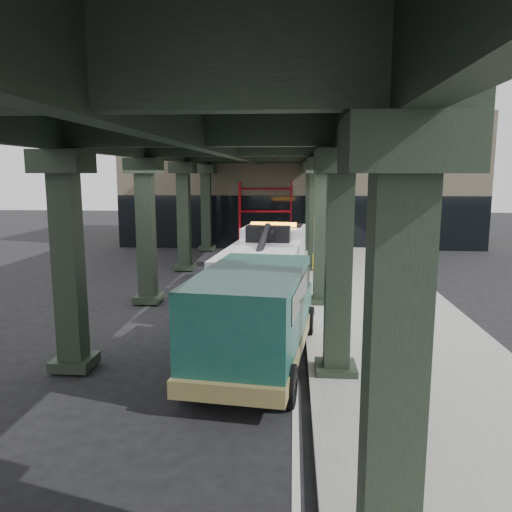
% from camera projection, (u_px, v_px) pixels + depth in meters
% --- Properties ---
extents(ground, '(90.00, 90.00, 0.00)m').
position_uv_depth(ground, '(239.00, 322.00, 15.27)').
color(ground, black).
rests_on(ground, ground).
extents(sidewalk, '(5.00, 40.00, 0.15)m').
position_uv_depth(sidewalk, '(377.00, 305.00, 16.90)').
color(sidewalk, gray).
rests_on(sidewalk, ground).
extents(lane_stripe, '(0.12, 38.00, 0.01)m').
position_uv_depth(lane_stripe, '(294.00, 306.00, 17.11)').
color(lane_stripe, silver).
rests_on(lane_stripe, ground).
extents(viaduct, '(7.40, 32.00, 6.40)m').
position_uv_depth(viaduct, '(232.00, 144.00, 16.37)').
color(viaduct, black).
rests_on(viaduct, ground).
extents(building, '(22.00, 10.00, 8.00)m').
position_uv_depth(building, '(299.00, 181.00, 34.14)').
color(building, '#C6B793').
rests_on(building, ground).
extents(scaffolding, '(3.08, 0.88, 4.00)m').
position_uv_depth(scaffolding, '(265.00, 214.00, 29.33)').
color(scaffolding, '#B50E17').
rests_on(scaffolding, ground).
extents(tow_truck, '(3.07, 8.52, 2.74)m').
position_uv_depth(tow_truck, '(267.00, 262.00, 17.96)').
color(tow_truck, black).
rests_on(tow_truck, ground).
extents(towed_van, '(2.93, 6.08, 2.38)m').
position_uv_depth(towed_van, '(255.00, 314.00, 11.53)').
color(towed_van, '#124239').
rests_on(towed_van, ground).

